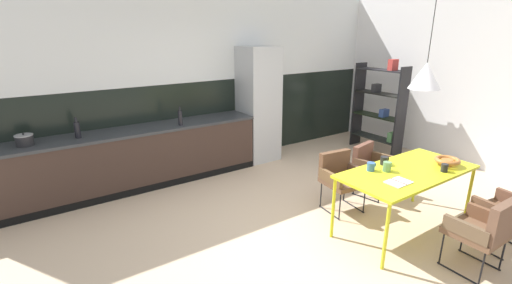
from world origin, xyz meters
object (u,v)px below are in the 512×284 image
Objects in this scene: mug_dark_espresso at (387,167)px; armchair_by_stool at (487,227)px; mug_short_terracotta at (384,161)px; fruit_bowl at (447,161)px; mug_wide_latte at (371,167)px; pendant_lamp_over_table_near at (426,76)px; mug_glass_clear at (445,168)px; refrigerator_column at (258,105)px; armchair_facing_counter at (340,174)px; cooking_pot at (24,140)px; bottle_spice_small at (180,118)px; armchair_corner_seat at (512,209)px; armchair_near_window at (371,162)px; open_shelf_unit at (380,106)px; dining_table at (407,174)px; open_book at (398,182)px; bottle_wine_green at (77,130)px.

armchair_by_stool is at bearing -80.73° from mug_dark_espresso.
fruit_bowl is at bearing -36.48° from mug_short_terracotta.
pendant_lamp_over_table_near is (0.35, -0.28, 1.01)m from mug_wide_latte.
mug_glass_clear reaches higher than fruit_bowl.
mug_dark_espresso is (-0.23, -2.88, -0.19)m from refrigerator_column.
mug_dark_espresso is (-0.17, 1.02, 0.31)m from armchair_by_stool.
cooking_pot is at bearing -26.36° from armchair_facing_counter.
fruit_bowl is at bearing 22.83° from mug_glass_clear.
mug_dark_espresso is at bearing 144.80° from mug_glass_clear.
mug_glass_clear is at bearing -59.25° from bottle_spice_small.
armchair_corner_seat is at bearing 121.78° from armchair_facing_counter.
armchair_corner_seat is at bearing -51.39° from mug_dark_espresso.
refrigerator_column is 2.24m from armchair_near_window.
armchair_corner_seat is at bearing -60.70° from mug_short_terracotta.
armchair_facing_counter is 2.61× the size of bottle_spice_small.
armchair_by_stool is at bearing -169.35° from armchair_corner_seat.
open_shelf_unit reaches higher than mug_glass_clear.
armchair_facing_counter is (-0.21, 0.80, -0.22)m from dining_table.
mug_short_terracotta reaches higher than armchair_near_window.
armchair_facing_counter is at bearing -33.31° from cooking_pot.
cooking_pot is at bearing 139.10° from mug_dark_espresso.
open_book is 1.87× the size of mug_dark_espresso.
armchair_by_stool is 5.96× the size of mug_short_terracotta.
cooking_pot is 0.18× the size of pendant_lamp_over_table_near.
bottle_spice_small is (-2.04, 3.00, 0.19)m from fruit_bowl.
bottle_spice_small reaches higher than mug_dark_espresso.
armchair_facing_counter is 0.71m from armchair_near_window.
armchair_corner_seat is 5.60× the size of mug_dark_espresso.
bottle_wine_green reaches higher than open_book.
fruit_bowl is 1.36× the size of cooking_pot.
fruit_bowl is 0.98× the size of bottle_spice_small.
mug_short_terracotta is 0.11× the size of pendant_lamp_over_table_near.
bottle_spice_small reaches higher than armchair_near_window.
mug_wide_latte is at bearing 140.02° from mug_dark_espresso.
bottle_spice_small is (-2.10, 3.70, 0.52)m from armchair_corner_seat.
mug_wide_latte is 3.13m from open_shelf_unit.
armchair_by_stool is 0.86m from open_book.
bottle_spice_small reaches higher than bottle_wine_green.
armchair_facing_counter is 6.51× the size of mug_glass_clear.
refrigerator_column is 3.92m from armchair_by_stool.
armchair_near_window is 2.79× the size of open_book.
mug_wide_latte is at bearing 137.56° from armchair_corner_seat.
refrigerator_column is at bearing 88.35° from mug_short_terracotta.
pendant_lamp_over_table_near reaches higher than bottle_wine_green.
open_book is 3.39m from open_shelf_unit.
mug_short_terracotta is at bearing 52.61° from open_book.
mug_dark_espresso is at bearing 151.80° from dining_table.
open_shelf_unit is (2.54, 1.83, 0.09)m from mug_wide_latte.
dining_table is 4.18m from bottle_wine_green.
armchair_facing_counter is 1.06× the size of armchair_near_window.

